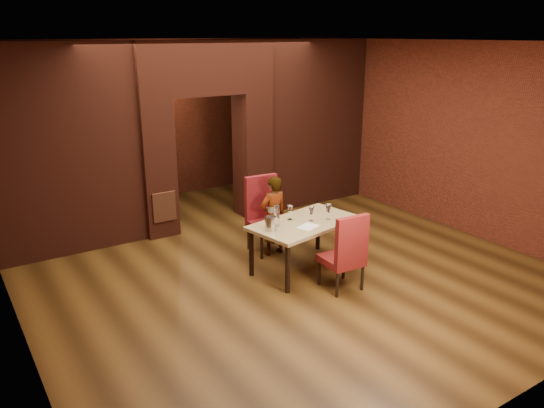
{
  "coord_description": "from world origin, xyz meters",
  "views": [
    {
      "loc": [
        -4.03,
        -6.27,
        3.31
      ],
      "look_at": [
        0.08,
        0.0,
        0.88
      ],
      "focal_mm": 35.0,
      "sensor_mm": 36.0,
      "label": 1
    }
  ],
  "objects": [
    {
      "name": "wine_glass_b",
      "position": [
        0.36,
        -0.59,
        0.84
      ],
      "size": [
        0.09,
        0.09,
        0.22
      ],
      "primitive_type": null,
      "color": "white",
      "rests_on": "dining_table"
    },
    {
      "name": "person_seated",
      "position": [
        0.2,
        0.16,
        0.62
      ],
      "size": [
        0.46,
        0.31,
        1.25
      ],
      "primitive_type": "imported",
      "rotation": [
        0.0,
        0.0,
        3.17
      ],
      "color": "silver",
      "rests_on": "ground"
    },
    {
      "name": "tasting_sheet",
      "position": [
        0.18,
        -0.76,
        0.74
      ],
      "size": [
        0.34,
        0.3,
        0.0
      ],
      "primitive_type": "cube",
      "rotation": [
        0.0,
        0.0,
        0.35
      ],
      "color": "white",
      "rests_on": "dining_table"
    },
    {
      "name": "rear_door_frame",
      "position": [
        -0.4,
        3.9,
        1.05
      ],
      "size": [
        1.02,
        0.04,
        2.22
      ],
      "primitive_type": "cube",
      "color": "black",
      "rests_on": "ground"
    },
    {
      "name": "wall_back",
      "position": [
        0.0,
        4.0,
        1.6
      ],
      "size": [
        7.0,
        0.04,
        3.2
      ],
      "primitive_type": "cube",
      "color": "maroon",
      "rests_on": "ground"
    },
    {
      "name": "pillar_right",
      "position": [
        0.95,
        2.0,
        1.15
      ],
      "size": [
        0.55,
        0.55,
        2.3
      ],
      "primitive_type": "cube",
      "color": "maroon",
      "rests_on": "ground"
    },
    {
      "name": "ceiling",
      "position": [
        0.0,
        0.0,
        3.2
      ],
      "size": [
        7.0,
        8.0,
        0.04
      ],
      "primitive_type": "cube",
      "color": "silver",
      "rests_on": "ground"
    },
    {
      "name": "dining_table",
      "position": [
        0.27,
        -0.56,
        0.37
      ],
      "size": [
        1.7,
        1.15,
        0.74
      ],
      "primitive_type": "cube",
      "rotation": [
        0.0,
        0.0,
        0.18
      ],
      "color": "#A28958",
      "rests_on": "ground"
    },
    {
      "name": "wall_front",
      "position": [
        0.0,
        -4.0,
        1.6
      ],
      "size": [
        7.0,
        0.04,
        3.2
      ],
      "primitive_type": "cube",
      "color": "maroon",
      "rests_on": "ground"
    },
    {
      "name": "wing_wall_left",
      "position": [
        -2.36,
        2.0,
        1.6
      ],
      "size": [
        2.28,
        0.35,
        3.2
      ],
      "primitive_type": "cube",
      "color": "maroon",
      "rests_on": "ground"
    },
    {
      "name": "chair_far",
      "position": [
        0.18,
        0.28,
        0.59
      ],
      "size": [
        0.58,
        0.58,
        1.19
      ],
      "primitive_type": "cube",
      "rotation": [
        0.0,
        0.0,
        -0.08
      ],
      "color": "maroon",
      "rests_on": "ground"
    },
    {
      "name": "wine_glass_a",
      "position": [
        0.14,
        -0.38,
        0.84
      ],
      "size": [
        0.09,
        0.09,
        0.21
      ],
      "primitive_type": null,
      "color": "white",
      "rests_on": "dining_table"
    },
    {
      "name": "rear_door",
      "position": [
        -0.4,
        3.94,
        1.05
      ],
      "size": [
        0.9,
        0.08,
        2.1
      ],
      "primitive_type": "cube",
      "color": "black",
      "rests_on": "ground"
    },
    {
      "name": "wine_bucket",
      "position": [
        -0.33,
        -0.58,
        0.83
      ],
      "size": [
        0.16,
        0.16,
        0.19
      ],
      "primitive_type": "cylinder",
      "color": "#ACACB3",
      "rests_on": "dining_table"
    },
    {
      "name": "water_bottle",
      "position": [
        -0.16,
        -0.49,
        0.9
      ],
      "size": [
        0.08,
        0.08,
        0.32
      ],
      "primitive_type": "cylinder",
      "color": "white",
      "rests_on": "dining_table"
    },
    {
      "name": "floor",
      "position": [
        0.0,
        0.0,
        0.0
      ],
      "size": [
        8.0,
        8.0,
        0.0
      ],
      "primitive_type": "plane",
      "color": "#4B3012",
      "rests_on": "ground"
    },
    {
      "name": "wall_right",
      "position": [
        3.5,
        0.0,
        1.6
      ],
      "size": [
        0.04,
        8.0,
        3.2
      ],
      "primitive_type": "cube",
      "color": "maroon",
      "rests_on": "ground"
    },
    {
      "name": "wing_wall_right",
      "position": [
        2.36,
        2.0,
        1.6
      ],
      "size": [
        2.28,
        0.35,
        3.2
      ],
      "primitive_type": "cube",
      "color": "maroon",
      "rests_on": "ground"
    },
    {
      "name": "chair_near",
      "position": [
        0.32,
        -1.32,
        0.54
      ],
      "size": [
        0.52,
        0.52,
        1.08
      ],
      "primitive_type": "cube",
      "rotation": [
        0.0,
        0.0,
        3.08
      ],
      "color": "maroon",
      "rests_on": "ground"
    },
    {
      "name": "vent_panel",
      "position": [
        -0.95,
        1.71,
        0.55
      ],
      "size": [
        0.4,
        0.03,
        0.5
      ],
      "primitive_type": "cube",
      "color": "#A4532F",
      "rests_on": "ground"
    },
    {
      "name": "lintel",
      "position": [
        0.0,
        2.0,
        2.75
      ],
      "size": [
        2.45,
        0.55,
        0.9
      ],
      "primitive_type": "cube",
      "color": "maroon",
      "rests_on": "ground"
    },
    {
      "name": "potted_plant",
      "position": [
        0.78,
        0.46,
        0.2
      ],
      "size": [
        0.38,
        0.33,
        0.41
      ],
      "primitive_type": "imported",
      "rotation": [
        0.0,
        0.0,
        0.04
      ],
      "color": "#266420",
      "rests_on": "ground"
    },
    {
      "name": "pillar_left",
      "position": [
        -0.95,
        2.0,
        1.15
      ],
      "size": [
        0.55,
        0.55,
        2.3
      ],
      "primitive_type": "cube",
      "color": "maroon",
      "rests_on": "ground"
    },
    {
      "name": "wine_glass_c",
      "position": [
        0.6,
        -0.68,
        0.85
      ],
      "size": [
        0.09,
        0.09,
        0.23
      ],
      "primitive_type": null,
      "color": "white",
      "rests_on": "dining_table"
    }
  ]
}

